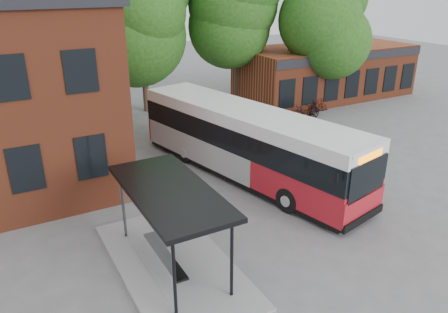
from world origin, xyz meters
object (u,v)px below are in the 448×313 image
bicycle_2 (292,113)px  bus_shelter (172,228)px  bicycle_0 (270,116)px  bicycle_3 (304,113)px  bicycle_4 (303,113)px  bicycle_7 (317,105)px  city_bus (246,143)px  bicycle_5 (313,112)px  bicycle_1 (276,118)px  bicycle_6 (312,107)px

bicycle_2 → bus_shelter: bearing=139.2°
bicycle_0 → bicycle_3: bicycle_3 is taller
bicycle_4 → bicycle_7: (2.02, 1.01, 0.01)m
bicycle_3 → bicycle_4: size_ratio=0.93×
city_bus → bicycle_5: size_ratio=7.61×
bicycle_1 → bicycle_3: bearing=-106.7°
bus_shelter → bicycle_6: (15.64, 11.74, -1.02)m
bicycle_3 → bicycle_6: bicycle_3 is taller
bus_shelter → bicycle_4: size_ratio=3.92×
bicycle_3 → bus_shelter: bearing=133.5°
bus_shelter → bicycle_4: (14.10, 10.85, -0.98)m
bicycle_1 → bicycle_3: (2.31, 0.01, -0.02)m
bicycle_2 → bicycle_3: bicycle_3 is taller
bicycle_5 → bicycle_0: bearing=52.9°
bicycle_5 → bicycle_3: bearing=57.6°
bicycle_3 → bicycle_7: bearing=-54.1°
bicycle_7 → bicycle_1: bearing=120.9°
bicycle_0 → bicycle_4: (2.37, -0.57, -0.00)m
bus_shelter → bicycle_3: (14.07, 10.70, -0.95)m
bus_shelter → bicycle_6: size_ratio=4.23×
bicycle_0 → bicycle_5: bicycle_5 is taller
bicycle_3 → bicycle_6: (1.57, 1.04, -0.06)m
city_bus → bicycle_4: (8.18, 5.83, -1.20)m
bus_shelter → bicycle_6: bearing=36.9°
bicycle_1 → city_bus: bearing=117.2°
bus_shelter → bicycle_2: size_ratio=4.07×
bicycle_5 → bicycle_7: bicycle_5 is taller
bus_shelter → bicycle_1: 15.91m
bus_shelter → bicycle_5: bus_shelter is taller
bicycle_4 → bicycle_5: (0.60, -0.28, 0.05)m
bicycle_3 → bicycle_5: 0.65m
city_bus → bicycle_6: size_ratio=7.91×
bus_shelter → city_bus: bearing=40.3°
city_bus → bicycle_0: bearing=35.4°
bicycle_0 → bicycle_6: bicycle_0 is taller
city_bus → bicycle_0: (5.82, 6.40, -1.19)m
bus_shelter → bicycle_2: (13.37, 11.18, -1.00)m
bus_shelter → bicycle_3: size_ratio=4.23×
bicycle_7 → bicycle_4: bearing=132.5°
bus_shelter → bicycle_6: 19.58m
bicycle_6 → bicycle_1: bearing=80.4°
bicycle_5 → bicycle_6: size_ratio=1.04×
bicycle_3 → bicycle_6: bearing=-50.1°
bicycle_0 → city_bus: bearing=135.8°
city_bus → bicycle_4: 10.12m
city_bus → bus_shelter: bearing=-152.0°
bicycle_4 → bicycle_3: bearing=176.5°
bus_shelter → bicycle_0: (11.73, 11.41, -0.98)m
bicycle_1 → bicycle_5: bicycle_1 is taller
bicycle_3 → bicycle_6: size_ratio=1.00×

